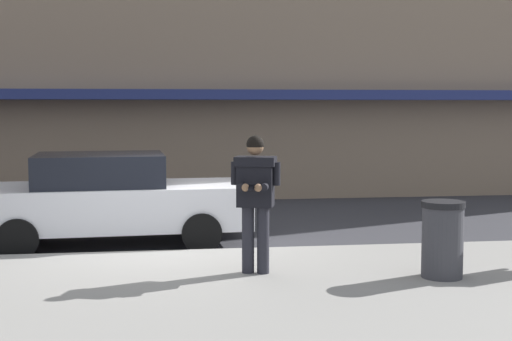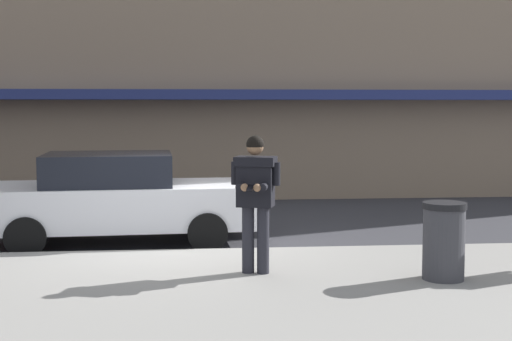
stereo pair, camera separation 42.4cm
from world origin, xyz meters
TOP-DOWN VIEW (x-y plane):
  - ground_plane at (0.00, 0.00)m, footprint 80.00×80.00m
  - sidewalk at (1.00, -2.85)m, footprint 32.00×5.30m
  - curb_paint_line at (1.00, 0.05)m, footprint 28.00×0.12m
  - parked_sedan_mid at (-0.98, 0.98)m, footprint 4.59×2.12m
  - man_texting_on_phone at (1.07, -1.87)m, footprint 0.63×0.64m
  - trash_bin at (3.40, -2.43)m, footprint 0.55×0.55m

SIDE VIEW (x-z plane):
  - ground_plane at x=0.00m, z-range 0.00..0.00m
  - curb_paint_line at x=1.00m, z-range 0.00..0.01m
  - sidewalk at x=1.00m, z-range 0.00..0.14m
  - trash_bin at x=3.40m, z-range 0.14..1.12m
  - parked_sedan_mid at x=-0.98m, z-range 0.02..1.56m
  - man_texting_on_phone at x=1.07m, z-range 0.35..2.15m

